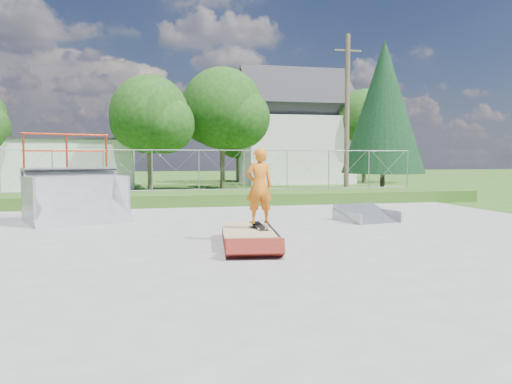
{
  "coord_description": "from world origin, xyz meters",
  "views": [
    {
      "loc": [
        -2.31,
        -11.26,
        1.98
      ],
      "look_at": [
        0.42,
        0.98,
        1.1
      ],
      "focal_mm": 35.0,
      "sensor_mm": 36.0,
      "label": 1
    }
  ],
  "objects_px": {
    "flat_bank_ramp": "(367,215)",
    "grind_box": "(248,237)",
    "skater": "(259,189)",
    "quarter_pipe": "(76,178)"
  },
  "relations": [
    {
      "from": "flat_bank_ramp",
      "to": "grind_box",
      "type": "bearing_deg",
      "value": -154.7
    },
    {
      "from": "flat_bank_ramp",
      "to": "skater",
      "type": "xyz_separation_m",
      "value": [
        -4.08,
        -3.03,
        1.02
      ]
    },
    {
      "from": "grind_box",
      "to": "quarter_pipe",
      "type": "distance_m",
      "value": 6.5
    },
    {
      "from": "flat_bank_ramp",
      "to": "skater",
      "type": "distance_m",
      "value": 5.19
    },
    {
      "from": "quarter_pipe",
      "to": "grind_box",
      "type": "bearing_deg",
      "value": -69.72
    },
    {
      "from": "quarter_pipe",
      "to": "skater",
      "type": "xyz_separation_m",
      "value": [
        4.53,
        -4.72,
        -0.11
      ]
    },
    {
      "from": "grind_box",
      "to": "quarter_pipe",
      "type": "xyz_separation_m",
      "value": [
        -4.26,
        4.77,
        1.18
      ]
    },
    {
      "from": "skater",
      "to": "flat_bank_ramp",
      "type": "bearing_deg",
      "value": -145.27
    },
    {
      "from": "grind_box",
      "to": "flat_bank_ramp",
      "type": "bearing_deg",
      "value": 42.66
    },
    {
      "from": "quarter_pipe",
      "to": "flat_bank_ramp",
      "type": "distance_m",
      "value": 8.85
    }
  ]
}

